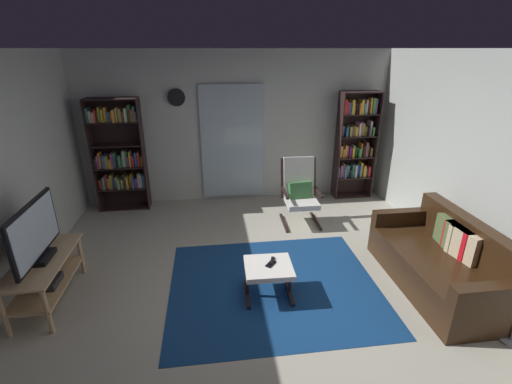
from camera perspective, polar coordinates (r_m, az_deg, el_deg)
ground_plane at (r=4.23m, az=0.46°, el=-15.93°), size 7.02×7.02×0.00m
wall_back at (r=6.35m, az=-3.15°, el=10.20°), size 5.60×0.06×2.60m
wall_right at (r=4.75m, az=34.79°, el=2.14°), size 0.06×6.00×2.60m
glass_door_panel at (r=6.34m, az=-3.79°, el=7.84°), size 1.10×0.01×2.00m
area_rug at (r=4.34m, az=2.85°, el=-14.72°), size 2.41×2.05×0.01m
tv_stand at (r=4.52m, az=-30.70°, el=-11.30°), size 0.49×1.11×0.53m
television at (r=4.30m, az=-31.87°, el=-5.73°), size 0.20×0.99×0.63m
bookshelf_near_tv at (r=6.37m, az=-21.10°, el=5.73°), size 0.83×0.30×1.88m
bookshelf_near_sofa at (r=6.70m, az=15.63°, el=7.78°), size 0.68×0.30×1.92m
leather_sofa at (r=4.71m, az=27.80°, el=-9.96°), size 0.87×1.77×0.81m
lounge_armchair at (r=5.64m, az=7.05°, el=0.38°), size 0.57×0.66×1.02m
ottoman at (r=4.02m, az=2.03°, el=-12.47°), size 0.53×0.49×0.39m
tv_remote at (r=4.05m, az=2.64°, el=-10.93°), size 0.08×0.15×0.02m
cell_phone at (r=4.00m, az=2.38°, el=-11.45°), size 0.14×0.15×0.01m
wall_clock at (r=6.19m, az=-12.64°, el=14.57°), size 0.29×0.03×0.29m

